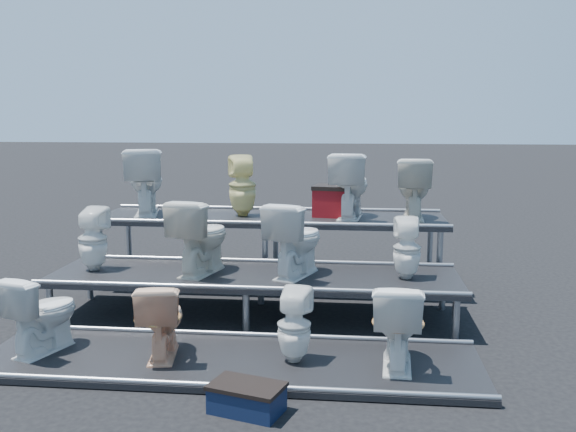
# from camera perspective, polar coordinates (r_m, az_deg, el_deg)

# --- Properties ---
(ground) EXTENTS (80.00, 80.00, 0.00)m
(ground) POSITION_cam_1_polar(r_m,az_deg,el_deg) (6.77, -3.02, -8.97)
(ground) COLOR black
(ground) RESTS_ON ground
(tier_front) EXTENTS (4.20, 1.20, 0.06)m
(tier_front) POSITION_cam_1_polar(r_m,az_deg,el_deg) (5.56, -5.21, -12.78)
(tier_front) COLOR black
(tier_front) RESTS_ON ground
(tier_mid) EXTENTS (4.20, 1.20, 0.46)m
(tier_mid) POSITION_cam_1_polar(r_m,az_deg,el_deg) (6.70, -3.04, -7.10)
(tier_mid) COLOR black
(tier_mid) RESTS_ON ground
(tier_back) EXTENTS (4.20, 1.20, 0.86)m
(tier_back) POSITION_cam_1_polar(r_m,az_deg,el_deg) (7.90, -1.55, -3.10)
(tier_back) COLOR black
(tier_back) RESTS_ON ground
(toilet_0) EXTENTS (0.58, 0.76, 0.69)m
(toilet_0) POSITION_cam_1_polar(r_m,az_deg,el_deg) (5.96, -21.02, -8.02)
(toilet_0) COLOR white
(toilet_0) RESTS_ON tier_front
(toilet_1) EXTENTS (0.46, 0.69, 0.65)m
(toilet_1) POSITION_cam_1_polar(r_m,az_deg,el_deg) (5.58, -11.17, -8.95)
(toilet_1) COLOR #EBB088
(toilet_1) RESTS_ON tier_front
(toilet_2) EXTENTS (0.32, 0.33, 0.62)m
(toilet_2) POSITION_cam_1_polar(r_m,az_deg,el_deg) (5.36, 0.56, -9.68)
(toilet_2) COLOR white
(toilet_2) RESTS_ON tier_front
(toilet_3) EXTENTS (0.43, 0.72, 0.71)m
(toilet_3) POSITION_cam_1_polar(r_m,az_deg,el_deg) (5.34, 9.68, -9.41)
(toilet_3) COLOR white
(toilet_3) RESTS_ON tier_front
(toilet_4) EXTENTS (0.32, 0.32, 0.67)m
(toilet_4) POSITION_cam_1_polar(r_m,az_deg,el_deg) (7.05, -16.96, -1.97)
(toilet_4) COLOR white
(toilet_4) RESTS_ON tier_mid
(toilet_5) EXTENTS (0.61, 0.85, 0.78)m
(toilet_5) POSITION_cam_1_polar(r_m,az_deg,el_deg) (6.67, -7.77, -1.78)
(toilet_5) COLOR beige
(toilet_5) RESTS_ON tier_mid
(toilet_6) EXTENTS (0.66, 0.85, 0.76)m
(toilet_6) POSITION_cam_1_polar(r_m,az_deg,el_deg) (6.51, 0.68, -2.04)
(toilet_6) COLOR white
(toilet_6) RESTS_ON tier_mid
(toilet_7) EXTENTS (0.28, 0.29, 0.62)m
(toilet_7) POSITION_cam_1_polar(r_m,az_deg,el_deg) (6.51, 10.53, -2.84)
(toilet_7) COLOR white
(toilet_7) RESTS_ON tier_mid
(toilet_8) EXTENTS (0.64, 0.89, 0.82)m
(toilet_8) POSITION_cam_1_polar(r_m,az_deg,el_deg) (8.13, -12.60, 3.03)
(toilet_8) COLOR white
(toilet_8) RESTS_ON tier_back
(toilet_9) EXTENTS (0.42, 0.43, 0.74)m
(toilet_9) POSITION_cam_1_polar(r_m,az_deg,el_deg) (7.83, -4.07, 2.70)
(toilet_9) COLOR beige
(toilet_9) RESTS_ON tier_back
(toilet_10) EXTENTS (0.53, 0.82, 0.78)m
(toilet_10) POSITION_cam_1_polar(r_m,az_deg,el_deg) (7.70, 5.53, 2.74)
(toilet_10) COLOR white
(toilet_10) RESTS_ON tier_back
(toilet_11) EXTENTS (0.44, 0.73, 0.73)m
(toilet_11) POSITION_cam_1_polar(r_m,az_deg,el_deg) (7.73, 11.11, 2.43)
(toilet_11) COLOR beige
(toilet_11) RESTS_ON tier_back
(red_crate) EXTENTS (0.51, 0.43, 0.33)m
(red_crate) POSITION_cam_1_polar(r_m,az_deg,el_deg) (7.82, 4.07, 1.17)
(red_crate) COLOR maroon
(red_crate) RESTS_ON tier_back
(step_stool) EXTENTS (0.56, 0.43, 0.18)m
(step_stool) POSITION_cam_1_polar(r_m,az_deg,el_deg) (4.74, -3.68, -16.00)
(step_stool) COLOR black
(step_stool) RESTS_ON ground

